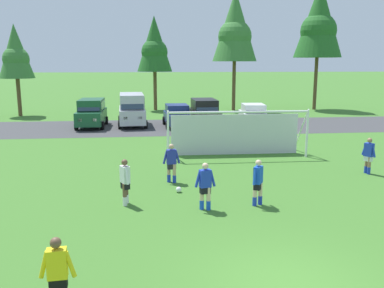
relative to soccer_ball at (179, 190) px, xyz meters
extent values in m
plane|color=#3D7028|center=(1.92, 7.93, -0.11)|extent=(400.00, 400.00, 0.00)
cube|color=#3D3D3F|center=(1.92, 16.64, -0.11)|extent=(52.00, 8.40, 0.01)
sphere|color=white|center=(0.00, 0.00, 0.00)|extent=(0.22, 0.22, 0.22)
sphere|color=black|center=(0.00, 0.00, 0.00)|extent=(0.08, 0.08, 0.08)
sphere|color=red|center=(0.06, 0.00, 0.00)|extent=(0.07, 0.07, 0.07)
cylinder|color=white|center=(7.21, 5.38, 1.11)|extent=(0.12, 0.12, 2.44)
cylinder|color=white|center=(-0.11, 5.49, 1.11)|extent=(0.12, 0.12, 2.44)
cylinder|color=white|center=(3.55, 5.43, 2.33)|extent=(7.32, 0.23, 0.12)
cylinder|color=white|center=(7.22, 6.28, 1.23)|extent=(0.11, 1.95, 2.46)
cylinder|color=white|center=(-0.10, 6.39, 1.23)|extent=(0.11, 1.95, 2.46)
cube|color=silver|center=(3.56, 6.43, 0.99)|extent=(6.95, 0.15, 2.20)
cube|color=black|center=(-2.95, -7.62, 0.61)|extent=(0.36, 0.25, 0.28)
cube|color=yellow|center=(-2.95, -7.62, 0.99)|extent=(0.40, 0.27, 0.60)
sphere|color=brown|center=(-2.95, -7.62, 1.42)|extent=(0.22, 0.22, 0.22)
cylinder|color=yellow|center=(-3.20, -7.60, 0.97)|extent=(0.24, 0.11, 0.55)
cylinder|color=yellow|center=(-2.70, -7.64, 0.97)|extent=(0.24, 0.11, 0.55)
cylinder|color=beige|center=(2.53, -1.80, 0.29)|extent=(0.14, 0.14, 0.80)
cylinder|color=beige|center=(2.76, -1.70, 0.29)|extent=(0.14, 0.14, 0.80)
cylinder|color=#1E38B7|center=(2.53, -1.80, 0.05)|extent=(0.15, 0.15, 0.32)
cylinder|color=#1E38B7|center=(2.76, -1.70, 0.05)|extent=(0.15, 0.15, 0.32)
cube|color=black|center=(2.64, -1.75, 0.61)|extent=(0.37, 0.40, 0.28)
cube|color=blue|center=(2.64, -1.75, 0.99)|extent=(0.41, 0.45, 0.60)
sphere|color=beige|center=(2.64, -1.75, 1.42)|extent=(0.22, 0.22, 0.22)
cylinder|color=blue|center=(2.47, -1.94, 0.97)|extent=(0.20, 0.24, 0.55)
cylinder|color=blue|center=(2.81, -1.56, 0.97)|extent=(0.20, 0.24, 0.55)
cylinder|color=brown|center=(-1.94, -1.05, 0.29)|extent=(0.14, 0.14, 0.80)
cylinder|color=brown|center=(-1.99, -1.30, 0.29)|extent=(0.14, 0.14, 0.80)
cylinder|color=white|center=(-1.94, -1.05, 0.05)|extent=(0.15, 0.15, 0.32)
cylinder|color=white|center=(-1.99, -1.30, 0.05)|extent=(0.15, 0.15, 0.32)
cube|color=black|center=(-1.97, -1.18, 0.61)|extent=(0.35, 0.40, 0.28)
cube|color=white|center=(-1.97, -1.18, 0.99)|extent=(0.39, 0.45, 0.60)
sphere|color=brown|center=(-1.97, -1.18, 1.42)|extent=(0.22, 0.22, 0.22)
cylinder|color=white|center=(-2.05, -0.93, 0.97)|extent=(0.18, 0.25, 0.55)
cylinder|color=white|center=(-1.89, -1.42, 0.97)|extent=(0.18, 0.25, 0.55)
cylinder|color=tan|center=(-0.08, 1.33, 0.29)|extent=(0.14, 0.14, 0.80)
cylinder|color=tan|center=(-0.30, 1.46, 0.29)|extent=(0.14, 0.14, 0.80)
cylinder|color=#1E38B7|center=(-0.08, 1.33, 0.05)|extent=(0.15, 0.15, 0.32)
cylinder|color=#1E38B7|center=(-0.30, 1.46, 0.05)|extent=(0.15, 0.15, 0.32)
cube|color=black|center=(-0.19, 1.39, 0.61)|extent=(0.37, 0.27, 0.28)
cube|color=#232D99|center=(-0.19, 1.39, 0.99)|extent=(0.41, 0.30, 0.60)
sphere|color=tan|center=(-0.19, 1.39, 1.42)|extent=(0.22, 0.22, 0.22)
cylinder|color=#232D99|center=(0.06, 1.39, 0.97)|extent=(0.24, 0.12, 0.55)
cylinder|color=#232D99|center=(-0.44, 1.39, 0.97)|extent=(0.24, 0.12, 0.55)
cylinder|color=#936B4C|center=(8.71, 1.72, 0.29)|extent=(0.14, 0.14, 0.80)
cylinder|color=#936B4C|center=(8.69, 1.94, 0.29)|extent=(0.14, 0.14, 0.80)
cylinder|color=#1E38B7|center=(8.71, 1.72, 0.05)|extent=(0.15, 0.15, 0.32)
cylinder|color=#1E38B7|center=(8.69, 1.94, 0.05)|extent=(0.15, 0.15, 0.32)
cube|color=silver|center=(8.70, 1.83, 0.61)|extent=(0.36, 0.40, 0.28)
cube|color=#1E38B7|center=(8.70, 1.83, 0.99)|extent=(0.40, 0.45, 0.60)
sphere|color=#936B4C|center=(8.70, 1.83, 1.42)|extent=(0.22, 0.22, 0.22)
cylinder|color=#1E38B7|center=(8.79, 1.59, 0.97)|extent=(0.19, 0.24, 0.55)
cylinder|color=#1E38B7|center=(8.61, 2.07, 0.97)|extent=(0.19, 0.24, 0.55)
cylinder|color=beige|center=(0.64, -1.96, 0.29)|extent=(0.14, 0.14, 0.80)
cylinder|color=beige|center=(0.86, -2.03, 0.29)|extent=(0.14, 0.14, 0.80)
cylinder|color=blue|center=(0.64, -1.96, 0.05)|extent=(0.15, 0.15, 0.32)
cylinder|color=blue|center=(0.86, -2.03, 0.05)|extent=(0.15, 0.15, 0.32)
cube|color=black|center=(0.75, -1.99, 0.61)|extent=(0.38, 0.29, 0.28)
cube|color=#1E38B7|center=(0.75, -1.99, 0.99)|extent=(0.43, 0.32, 0.60)
sphere|color=beige|center=(0.75, -1.99, 1.42)|extent=(0.22, 0.22, 0.22)
cylinder|color=#1E38B7|center=(0.50, -2.01, 0.97)|extent=(0.24, 0.14, 0.55)
cylinder|color=#1E38B7|center=(1.00, -1.98, 0.97)|extent=(0.24, 0.14, 0.55)
cube|color=#194C2D|center=(-5.45, 17.18, 0.71)|extent=(1.95, 4.62, 1.00)
cube|color=#194C2D|center=(-5.45, 17.38, 1.63)|extent=(1.78, 3.02, 0.84)
cube|color=#28384C|center=(-5.47, 15.96, 1.61)|extent=(1.62, 0.40, 0.71)
cube|color=#28384C|center=(-4.57, 17.38, 1.63)|extent=(0.07, 2.55, 0.59)
cube|color=white|center=(-4.95, 14.92, 0.76)|extent=(0.28, 0.08, 0.20)
cube|color=white|center=(-6.00, 14.93, 0.76)|extent=(0.28, 0.08, 0.20)
cube|color=#B21414|center=(-4.91, 19.44, 0.76)|extent=(0.28, 0.08, 0.20)
cube|color=#B21414|center=(-5.95, 19.45, 0.76)|extent=(0.28, 0.08, 0.20)
cylinder|color=black|center=(-4.52, 15.75, 0.21)|extent=(0.25, 0.64, 0.64)
cylinder|color=black|center=(-6.42, 15.77, 0.21)|extent=(0.25, 0.64, 0.64)
cylinder|color=black|center=(-4.49, 18.60, 0.21)|extent=(0.25, 0.64, 0.64)
cylinder|color=black|center=(-6.39, 18.62, 0.21)|extent=(0.25, 0.64, 0.64)
cube|color=#B2B2BC|center=(-2.35, 17.55, 0.76)|extent=(2.24, 4.91, 1.10)
cube|color=#B2B2BC|center=(-2.37, 17.75, 1.86)|extent=(2.04, 4.20, 1.10)
cube|color=#28384C|center=(-2.25, 15.79, 1.84)|extent=(1.69, 0.56, 0.91)
cube|color=#28384C|center=(-1.46, 17.81, 1.86)|extent=(0.24, 3.48, 0.77)
cube|color=white|center=(-1.68, 15.23, 0.81)|extent=(0.28, 0.10, 0.20)
cube|color=white|center=(-2.76, 15.17, 0.81)|extent=(0.28, 0.10, 0.20)
cube|color=#B21414|center=(-1.95, 19.94, 0.81)|extent=(0.28, 0.10, 0.20)
cube|color=#B21414|center=(-3.03, 19.88, 0.81)|extent=(0.28, 0.10, 0.20)
cylinder|color=black|center=(-1.29, 16.13, 0.21)|extent=(0.28, 0.65, 0.64)
cylinder|color=black|center=(-3.25, 16.01, 0.21)|extent=(0.28, 0.65, 0.64)
cylinder|color=black|center=(-1.46, 19.10, 0.21)|extent=(0.28, 0.65, 0.64)
cylinder|color=black|center=(-3.42, 18.98, 0.21)|extent=(0.28, 0.65, 0.64)
cube|color=navy|center=(1.17, 16.72, 0.59)|extent=(2.01, 4.29, 0.76)
cube|color=navy|center=(1.16, 16.87, 1.29)|extent=(1.76, 2.18, 0.64)
cube|color=#28384C|center=(1.21, 15.90, 1.27)|extent=(1.54, 0.39, 0.55)
cube|color=#28384C|center=(1.99, 16.91, 1.29)|extent=(0.13, 1.78, 0.45)
cube|color=white|center=(1.77, 14.69, 0.64)|extent=(0.28, 0.09, 0.20)
cube|color=white|center=(0.78, 14.64, 0.64)|extent=(0.28, 0.09, 0.20)
cube|color=#B21414|center=(1.56, 18.80, 0.64)|extent=(0.28, 0.09, 0.20)
cube|color=#B21414|center=(0.57, 18.75, 0.64)|extent=(0.28, 0.09, 0.20)
cylinder|color=black|center=(2.13, 15.47, 0.21)|extent=(0.27, 0.65, 0.64)
cylinder|color=black|center=(0.33, 15.38, 0.21)|extent=(0.27, 0.65, 0.64)
cylinder|color=black|center=(2.00, 18.07, 0.21)|extent=(0.27, 0.65, 0.64)
cylinder|color=black|center=(0.20, 17.98, 0.21)|extent=(0.27, 0.65, 0.64)
cube|color=black|center=(3.26, 16.20, 0.71)|extent=(1.98, 4.63, 1.00)
cube|color=black|center=(3.26, 16.40, 1.63)|extent=(1.80, 3.03, 0.84)
cube|color=#28384C|center=(3.28, 14.98, 1.61)|extent=(1.62, 0.41, 0.71)
cube|color=#28384C|center=(4.14, 16.42, 1.63)|extent=(0.09, 2.55, 0.59)
cube|color=white|center=(3.82, 13.95, 0.76)|extent=(0.28, 0.09, 0.20)
cube|color=white|center=(2.78, 13.93, 0.76)|extent=(0.28, 0.09, 0.20)
cube|color=#B21414|center=(3.74, 18.47, 0.76)|extent=(0.28, 0.09, 0.20)
cube|color=#B21414|center=(2.69, 18.45, 0.76)|extent=(0.28, 0.09, 0.20)
cylinder|color=black|center=(4.24, 14.79, 0.21)|extent=(0.25, 0.64, 0.64)
cylinder|color=black|center=(2.34, 14.76, 0.21)|extent=(0.25, 0.64, 0.64)
cylinder|color=black|center=(4.18, 17.64, 0.21)|extent=(0.25, 0.64, 0.64)
cylinder|color=black|center=(2.28, 17.61, 0.21)|extent=(0.25, 0.64, 0.64)
cube|color=silver|center=(7.21, 16.46, 0.59)|extent=(2.12, 4.33, 0.76)
cube|color=silver|center=(7.22, 16.61, 1.29)|extent=(1.81, 2.22, 0.64)
cube|color=#28384C|center=(7.14, 15.64, 1.27)|extent=(1.55, 0.43, 0.55)
cube|color=#28384C|center=(8.05, 16.54, 1.29)|extent=(0.18, 1.78, 0.45)
cube|color=white|center=(7.54, 14.37, 0.64)|extent=(0.29, 0.10, 0.20)
cube|color=white|center=(6.56, 14.44, 0.64)|extent=(0.29, 0.10, 0.20)
cube|color=#B21414|center=(7.86, 18.47, 0.64)|extent=(0.29, 0.10, 0.20)
cube|color=#B21414|center=(6.87, 18.55, 0.64)|extent=(0.29, 0.10, 0.20)
cylinder|color=black|center=(8.01, 15.09, 0.21)|extent=(0.29, 0.66, 0.64)
cylinder|color=black|center=(6.21, 15.23, 0.21)|extent=(0.29, 0.66, 0.64)
cylinder|color=black|center=(8.20, 17.69, 0.21)|extent=(0.29, 0.66, 0.64)
cylinder|color=black|center=(6.41, 17.82, 0.21)|extent=(0.29, 0.66, 0.64)
cylinder|color=brown|center=(-13.07, 24.97, 1.65)|extent=(0.36, 0.36, 3.51)
cone|color=#387533|center=(-13.07, 24.97, 5.86)|extent=(3.16, 3.16, 4.92)
sphere|color=#387533|center=(-13.07, 24.97, 5.12)|extent=(2.37, 2.37, 2.37)
cylinder|color=brown|center=(-0.28, 28.57, 1.90)|extent=(0.36, 0.36, 4.03)
cone|color=#236023|center=(-0.28, 28.57, 6.74)|extent=(3.63, 3.63, 5.64)
sphere|color=#236023|center=(-0.28, 28.57, 5.89)|extent=(2.72, 2.72, 2.72)
cylinder|color=brown|center=(7.92, 27.53, 2.42)|extent=(0.36, 0.36, 5.07)
cone|color=#387533|center=(7.92, 27.53, 8.51)|extent=(4.56, 4.56, 7.10)
sphere|color=#387533|center=(7.92, 27.53, 7.44)|extent=(3.42, 3.42, 3.42)
cylinder|color=brown|center=(16.66, 27.22, 2.63)|extent=(0.36, 0.36, 5.47)
cone|color=#236023|center=(16.66, 27.22, 9.20)|extent=(4.93, 4.93, 7.66)
sphere|color=#236023|center=(16.66, 27.22, 8.05)|extent=(3.70, 3.70, 3.70)
camera|label=1|loc=(-1.14, -15.26, 4.82)|focal=38.60mm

